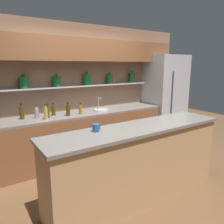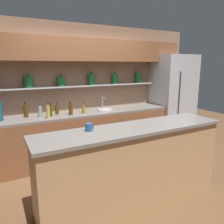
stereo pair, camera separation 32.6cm
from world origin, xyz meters
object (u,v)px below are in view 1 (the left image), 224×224
(bottle_spirit_0, at_px, (46,113))
(bottle_oil_4, at_px, (48,112))
(bottle_oil_3, at_px, (53,111))
(bottle_spirit_1, at_px, (37,113))
(bottle_spirit_5, at_px, (22,113))
(refrigerator, at_px, (165,98))
(bottle_spirit_6, at_px, (68,110))
(coffee_mug, at_px, (96,128))
(bottle_oil_2, at_px, (81,110))
(sink_fixture, at_px, (101,109))

(bottle_spirit_0, distance_m, bottle_oil_4, 0.12)
(bottle_spirit_0, distance_m, bottle_oil_3, 0.31)
(bottle_spirit_0, bearing_deg, bottle_spirit_1, 119.92)
(bottle_spirit_5, bearing_deg, bottle_oil_3, -2.08)
(refrigerator, xyz_separation_m, bottle_spirit_6, (-2.51, -0.05, 0.00))
(bottle_spirit_1, xyz_separation_m, bottle_oil_3, (0.31, 0.05, -0.00))
(bottle_oil_4, distance_m, coffee_mug, 1.44)
(bottle_oil_2, xyz_separation_m, coffee_mug, (-0.46, -1.38, 0.07))
(bottle_oil_2, bearing_deg, bottle_spirit_0, -175.41)
(sink_fixture, xyz_separation_m, bottle_spirit_1, (-1.25, 0.02, 0.07))
(coffee_mug, bearing_deg, bottle_spirit_1, 101.44)
(bottle_spirit_5, height_order, coffee_mug, bottle_spirit_5)
(bottle_spirit_0, relative_size, bottle_oil_2, 1.24)
(bottle_oil_3, bearing_deg, bottle_oil_2, -21.53)
(bottle_spirit_6, bearing_deg, bottle_oil_3, 139.73)
(coffee_mug, bearing_deg, bottle_oil_2, 71.75)
(coffee_mug, bearing_deg, bottle_spirit_6, 81.31)
(bottle_oil_3, xyz_separation_m, coffee_mug, (-0.01, -1.56, 0.06))
(bottle_spirit_0, height_order, bottle_oil_2, bottle_spirit_0)
(sink_fixture, height_order, bottle_spirit_6, sink_fixture)
(bottle_spirit_1, bearing_deg, bottle_oil_3, 9.95)
(bottle_spirit_0, distance_m, bottle_oil_2, 0.66)
(refrigerator, bearing_deg, bottle_spirit_0, -177.93)
(refrigerator, distance_m, sink_fixture, 1.78)
(bottle_spirit_1, bearing_deg, bottle_spirit_5, 161.81)
(sink_fixture, distance_m, bottle_oil_2, 0.51)
(coffee_mug, bearing_deg, bottle_oil_4, 95.49)
(bottle_spirit_5, xyz_separation_m, bottle_spirit_6, (0.74, -0.19, -0.01))
(refrigerator, height_order, bottle_spirit_1, refrigerator)
(sink_fixture, distance_m, bottle_oil_3, 0.95)
(refrigerator, xyz_separation_m, bottle_oil_3, (-2.72, 0.12, -0.01))
(bottle_oil_3, distance_m, bottle_oil_4, 0.19)
(bottle_oil_3, distance_m, bottle_spirit_5, 0.54)
(refrigerator, bearing_deg, bottle_spirit_5, 177.46)
(refrigerator, distance_m, bottle_spirit_1, 3.03)
(refrigerator, distance_m, bottle_oil_4, 2.86)
(bottle_spirit_1, relative_size, bottle_oil_2, 1.10)
(bottle_spirit_0, height_order, coffee_mug, bottle_spirit_0)
(sink_fixture, bearing_deg, refrigerator, -1.57)
(sink_fixture, bearing_deg, bottle_oil_4, -177.21)
(bottle_spirit_0, bearing_deg, bottle_oil_4, 57.11)
(bottle_oil_4, bearing_deg, coffee_mug, -84.51)
(refrigerator, xyz_separation_m, sink_fixture, (-1.78, 0.05, -0.08))
(bottle_spirit_0, relative_size, coffee_mug, 2.53)
(refrigerator, bearing_deg, bottle_spirit_1, 178.67)
(refrigerator, height_order, bottle_oil_2, refrigerator)
(bottle_oil_3, relative_size, bottle_oil_4, 0.93)
(bottle_oil_4, bearing_deg, bottle_oil_3, 41.98)
(bottle_oil_2, height_order, coffee_mug, bottle_oil_2)
(refrigerator, relative_size, bottle_oil_3, 8.93)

